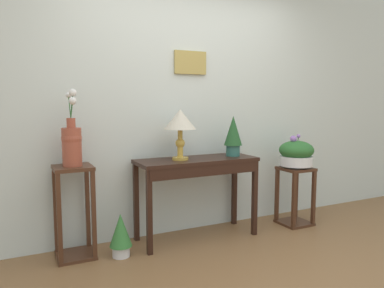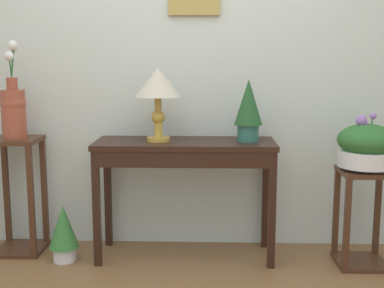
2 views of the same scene
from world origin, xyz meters
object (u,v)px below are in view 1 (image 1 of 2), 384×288
(console_table, at_px, (198,171))
(potted_plant_floor, at_px, (121,234))
(potted_plant_on_console, at_px, (233,134))
(table_lamp, at_px, (180,122))
(pedestal_stand_left, at_px, (74,212))
(planter_bowl_wide_right, at_px, (296,153))
(pedestal_stand_right, at_px, (295,196))
(flower_vase_tall_left, at_px, (72,141))

(console_table, distance_m, potted_plant_floor, 0.92)
(console_table, relative_size, potted_plant_floor, 3.07)
(potted_plant_on_console, bearing_deg, table_lamp, 179.64)
(pedestal_stand_left, bearing_deg, planter_bowl_wide_right, -4.08)
(pedestal_stand_right, height_order, planter_bowl_wide_right, planter_bowl_wide_right)
(pedestal_stand_right, bearing_deg, potted_plant_on_console, 171.58)
(console_table, bearing_deg, potted_plant_floor, -173.21)
(table_lamp, distance_m, planter_bowl_wide_right, 1.37)
(table_lamp, height_order, pedestal_stand_left, table_lamp)
(potted_plant_on_console, distance_m, potted_plant_floor, 1.44)
(flower_vase_tall_left, bearing_deg, planter_bowl_wide_right, -4.07)
(potted_plant_on_console, xyz_separation_m, flower_vase_tall_left, (-1.55, 0.05, -0.00))
(flower_vase_tall_left, bearing_deg, pedestal_stand_right, -4.07)
(potted_plant_on_console, distance_m, flower_vase_tall_left, 1.55)
(console_table, height_order, flower_vase_tall_left, flower_vase_tall_left)
(flower_vase_tall_left, height_order, planter_bowl_wide_right, flower_vase_tall_left)
(table_lamp, xyz_separation_m, potted_plant_on_console, (0.58, -0.00, -0.13))
(table_lamp, bearing_deg, potted_plant_on_console, -0.36)
(table_lamp, relative_size, flower_vase_tall_left, 0.74)
(pedestal_stand_left, height_order, planter_bowl_wide_right, planter_bowl_wide_right)
(planter_bowl_wide_right, bearing_deg, flower_vase_tall_left, 175.93)
(pedestal_stand_left, bearing_deg, flower_vase_tall_left, -33.14)
(potted_plant_on_console, height_order, pedestal_stand_left, potted_plant_on_console)
(planter_bowl_wide_right, xyz_separation_m, potted_plant_floor, (-1.93, -0.01, -0.57))
(flower_vase_tall_left, bearing_deg, table_lamp, -2.98)
(planter_bowl_wide_right, distance_m, potted_plant_floor, 2.01)
(table_lamp, bearing_deg, pedestal_stand_left, 177.00)
(potted_plant_on_console, distance_m, pedestal_stand_left, 1.66)
(table_lamp, xyz_separation_m, pedestal_stand_right, (1.31, -0.11, -0.82))
(pedestal_stand_right, bearing_deg, console_table, 175.59)
(console_table, xyz_separation_m, table_lamp, (-0.17, 0.02, 0.47))
(table_lamp, bearing_deg, potted_plant_floor, -169.14)
(pedestal_stand_left, xyz_separation_m, potted_plant_floor, (0.35, -0.17, -0.19))
(potted_plant_floor, bearing_deg, potted_plant_on_console, 5.46)
(pedestal_stand_left, relative_size, pedestal_stand_right, 1.26)
(console_table, bearing_deg, pedestal_stand_right, -4.41)
(potted_plant_on_console, height_order, pedestal_stand_right, potted_plant_on_console)
(console_table, xyz_separation_m, potted_plant_floor, (-0.79, -0.09, -0.47))
(console_table, relative_size, pedestal_stand_right, 1.86)
(console_table, height_order, table_lamp, table_lamp)
(pedestal_stand_left, relative_size, potted_plant_floor, 2.08)
(table_lamp, distance_m, pedestal_stand_left, 1.22)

